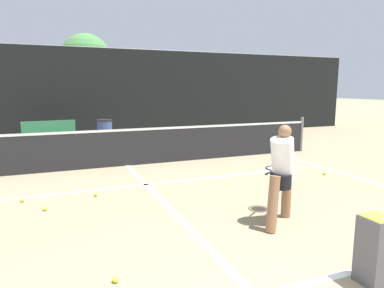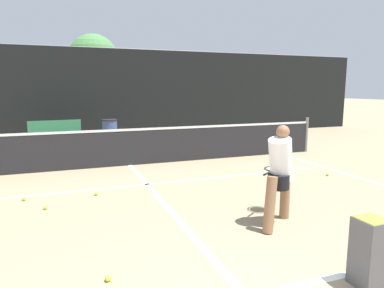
{
  "view_description": "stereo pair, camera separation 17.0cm",
  "coord_description": "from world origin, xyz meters",
  "px_view_note": "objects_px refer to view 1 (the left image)",
  "views": [
    {
      "loc": [
        -1.68,
        -1.09,
        1.96
      ],
      "look_at": [
        0.64,
        4.63,
        0.95
      ],
      "focal_mm": 32.0,
      "sensor_mm": 36.0,
      "label": 1
    },
    {
      "loc": [
        -1.52,
        -1.15,
        1.96
      ],
      "look_at": [
        0.64,
        4.63,
        0.95
      ],
      "focal_mm": 32.0,
      "sensor_mm": 36.0,
      "label": 2
    }
  ],
  "objects_px": {
    "courtside_bench": "(50,132)",
    "trash_bin": "(105,132)",
    "ball_hopper": "(375,249)",
    "player_practicing": "(281,171)",
    "parked_car": "(76,115)"
  },
  "relations": [
    {
      "from": "player_practicing",
      "to": "parked_car",
      "type": "distance_m",
      "value": 14.11
    },
    {
      "from": "trash_bin",
      "to": "courtside_bench",
      "type": "bearing_deg",
      "value": 168.44
    },
    {
      "from": "courtside_bench",
      "to": "trash_bin",
      "type": "xyz_separation_m",
      "value": [
        1.79,
        -0.37,
        -0.03
      ]
    },
    {
      "from": "ball_hopper",
      "to": "player_practicing",
      "type": "bearing_deg",
      "value": 86.92
    },
    {
      "from": "player_practicing",
      "to": "ball_hopper",
      "type": "xyz_separation_m",
      "value": [
        -0.09,
        -1.67,
        -0.41
      ]
    },
    {
      "from": "player_practicing",
      "to": "parked_car",
      "type": "bearing_deg",
      "value": 62.13
    },
    {
      "from": "player_practicing",
      "to": "courtside_bench",
      "type": "xyz_separation_m",
      "value": [
        -3.15,
        8.58,
        -0.3
      ]
    },
    {
      "from": "ball_hopper",
      "to": "courtside_bench",
      "type": "bearing_deg",
      "value": 106.61
    },
    {
      "from": "ball_hopper",
      "to": "trash_bin",
      "type": "height_order",
      "value": "trash_bin"
    },
    {
      "from": "ball_hopper",
      "to": "courtside_bench",
      "type": "distance_m",
      "value": 10.7
    },
    {
      "from": "trash_bin",
      "to": "parked_car",
      "type": "height_order",
      "value": "parked_car"
    },
    {
      "from": "ball_hopper",
      "to": "courtside_bench",
      "type": "relative_size",
      "value": 0.41
    },
    {
      "from": "courtside_bench",
      "to": "parked_car",
      "type": "xyz_separation_m",
      "value": [
        1.23,
        5.4,
        0.18
      ]
    },
    {
      "from": "trash_bin",
      "to": "parked_car",
      "type": "relative_size",
      "value": 0.19
    },
    {
      "from": "courtside_bench",
      "to": "trash_bin",
      "type": "relative_size",
      "value": 2.0
    }
  ]
}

